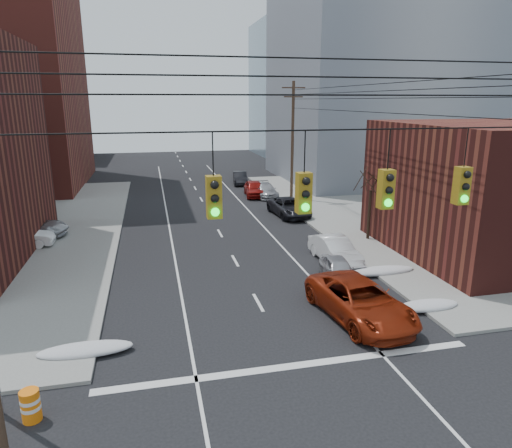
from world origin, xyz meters
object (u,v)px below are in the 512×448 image
parked_car_f (240,178)px  lot_car_a (21,238)px  parked_car_a (338,269)px  construction_barrel (31,405)px  parked_car_d (266,190)px  lot_car_b (29,227)px  parked_car_b (335,250)px  parked_car_c (289,207)px  parked_car_e (254,189)px  red_pickup (360,301)px

parked_car_f → lot_car_a: lot_car_a is taller
parked_car_a → construction_barrel: bearing=-141.4°
parked_car_d → construction_barrel: size_ratio=4.63×
lot_car_b → parked_car_b: bearing=-107.2°
parked_car_b → construction_barrel: 17.91m
parked_car_c → parked_car_e: (-1.04, 8.45, 0.05)m
parked_car_e → construction_barrel: (-13.86, -30.79, -0.26)m
lot_car_b → construction_barrel: size_ratio=5.05×
red_pickup → construction_barrel: (-12.46, -3.91, -0.32)m
parked_car_b → lot_car_b: (-18.69, 9.12, 0.10)m
parked_car_e → lot_car_a: 22.52m
parked_car_a → parked_car_f: size_ratio=0.85×
parked_car_c → parked_car_d: 7.89m
parked_car_a → lot_car_b: lot_car_b is taller
parked_car_c → lot_car_b: lot_car_b is taller
red_pickup → parked_car_b: red_pickup is taller
parked_car_d → lot_car_b: size_ratio=0.92×
parked_car_d → parked_car_e: parked_car_e is taller
parked_car_a → parked_car_d: 21.97m
lot_car_b → construction_barrel: lot_car_b is taller
red_pickup → parked_car_f: size_ratio=1.42×
red_pickup → parked_car_b: bearing=68.8°
parked_car_f → parked_car_c: bearing=-78.6°
parked_car_e → parked_car_b: bearing=-82.7°
parked_car_d → lot_car_b: lot_car_b is taller
parked_car_e → lot_car_b: (-18.34, -10.76, 0.07)m
red_pickup → parked_car_a: (0.84, 4.41, -0.23)m
parked_car_c → parked_car_d: bearing=85.5°
red_pickup → parked_car_b: size_ratio=1.32×
red_pickup → parked_car_b: (1.75, 7.01, -0.08)m
lot_car_a → lot_car_b: 2.32m
parked_car_d → lot_car_a: size_ratio=1.17×
parked_car_e → lot_car_b: 21.27m
parked_car_c → lot_car_b: 19.52m
lot_car_a → construction_barrel: lot_car_a is taller
parked_car_b → parked_car_e: 19.89m
parked_car_a → parked_car_f: bearing=95.6°
parked_car_b → parked_car_d: (0.66, 19.32, -0.08)m
parked_car_f → red_pickup: bearing=-84.9°
red_pickup → parked_car_c: 18.59m
parked_car_d → parked_car_f: size_ratio=1.09×
parked_car_d → construction_barrel: bearing=-115.5°
parked_car_d → lot_car_a: lot_car_a is taller
construction_barrel → parked_car_c: bearing=56.3°
lot_car_b → parked_car_c: bearing=-74.4°
parked_car_e → parked_car_d: bearing=-23.1°
parked_car_e → red_pickup: bearing=-86.7°
parked_car_a → red_pickup: bearing=-94.2°
lot_car_b → parked_car_a: bearing=-114.6°
lot_car_b → construction_barrel: (4.48, -20.03, -0.34)m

